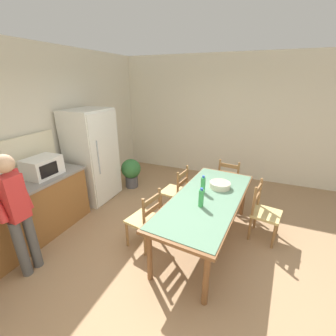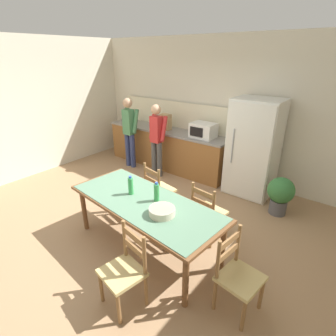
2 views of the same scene
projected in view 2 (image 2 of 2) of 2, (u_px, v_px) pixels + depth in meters
ground_plane at (136, 226)px, 4.21m from camera, size 8.32×8.32×0.00m
wall_back at (220, 109)px, 5.55m from camera, size 6.52×0.12×2.90m
wall_left at (19, 110)px, 5.45m from camera, size 0.12×5.20×2.90m
kitchen_counter at (167, 148)px, 6.26m from camera, size 3.12×0.66×0.92m
counter_splashback at (175, 114)px, 6.18m from camera, size 3.08×0.03×0.60m
refrigerator at (253, 148)px, 4.88m from camera, size 0.85×0.73×1.83m
microwave at (203, 130)px, 5.44m from camera, size 0.50×0.39×0.30m
paper_bag at (166, 122)px, 5.98m from camera, size 0.24×0.16×0.36m
dining_table at (145, 206)px, 3.48m from camera, size 2.30×1.12×0.76m
bottle_near_centre at (131, 186)px, 3.57m from camera, size 0.07×0.07×0.27m
bottle_off_centre at (157, 192)px, 3.40m from camera, size 0.07×0.07×0.27m
serving_bowl at (162, 211)px, 3.14m from camera, size 0.32×0.32×0.09m
chair_side_far_right at (207, 213)px, 3.76m from camera, size 0.47×0.45×0.91m
chair_head_end at (237, 275)px, 2.69m from camera, size 0.45×0.47×0.91m
chair_side_far_left at (158, 190)px, 4.39m from camera, size 0.49×0.47×0.91m
chair_side_near_right at (125, 270)px, 2.76m from camera, size 0.49×0.47×0.91m
person_at_sink at (129, 129)px, 6.08m from camera, size 0.41×0.28×1.63m
person_at_counter at (157, 137)px, 5.60m from camera, size 0.40×0.28×1.59m
potted_plant at (280, 193)px, 4.39m from camera, size 0.44×0.44×0.67m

